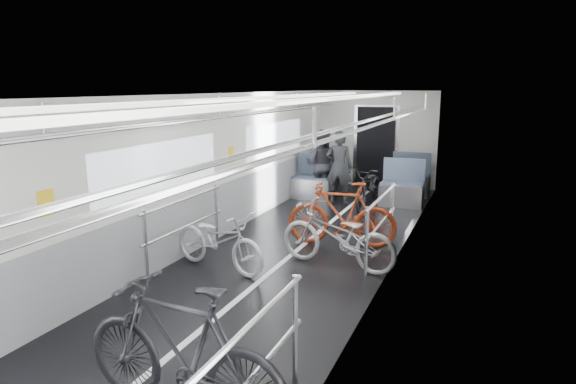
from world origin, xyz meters
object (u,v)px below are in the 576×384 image
bike_right_near (182,351)px  person_seated (322,164)px  bike_right_mid (337,236)px  person_standing (339,168)px  bike_left_far (219,240)px  bike_aisle (369,187)px  bike_right_far (341,214)px

bike_right_near → person_seated: 8.06m
bike_right_mid → person_standing: (-1.08, 3.86, 0.34)m
bike_left_far → bike_aisle: (1.10, 4.43, 0.02)m
bike_right_mid → person_seated: size_ratio=1.12×
bike_right_near → person_seated: (-1.45, 7.92, 0.22)m
bike_right_far → person_standing: size_ratio=1.10×
bike_right_mid → person_standing: person_standing is taller
bike_right_near → person_seated: bearing=-165.0°
bike_right_mid → person_standing: size_ratio=1.10×
bike_right_far → person_seated: bearing=-163.7°
bike_left_far → person_seated: 4.95m
bike_right_mid → bike_right_far: size_ratio=1.00×
bike_right_mid → person_seated: 4.57m
bike_right_near → bike_aisle: bike_right_near is taller
bike_left_far → person_seated: (-0.11, 4.94, 0.36)m
bike_right_near → bike_right_mid: (0.15, 3.65, -0.10)m
person_standing → bike_aisle: bearing=169.3°
bike_right_near → bike_right_mid: size_ratio=1.06×
bike_right_near → bike_right_far: 4.64m
bike_left_far → bike_right_near: size_ratio=0.86×
bike_aisle → bike_right_far: bearing=-83.0°
bike_right_near → bike_aisle: 7.42m
person_standing → bike_left_far: bearing=82.4°
bike_right_mid → person_seated: person_seated is taller
bike_aisle → person_standing: bearing=174.9°
bike_aisle → bike_right_mid: bearing=-80.8°
bike_left_far → bike_right_far: 2.10m
person_standing → bike_right_far: bearing=104.5°
person_standing → person_seated: person_standing is taller
bike_left_far → bike_right_far: size_ratio=0.92×
bike_right_near → bike_right_far: (-0.06, 4.64, -0.03)m
person_standing → person_seated: 0.66m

